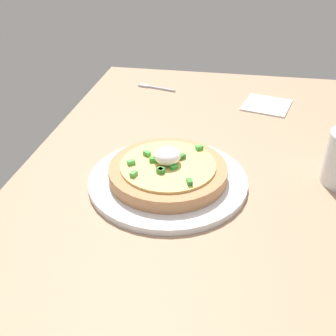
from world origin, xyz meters
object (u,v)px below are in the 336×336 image
Objects in this scene: plate at (168,180)px; fork at (154,87)px; pizza at (168,170)px; napkin at (267,105)px.

fork is at bearing -165.09° from plate.
pizza is 45.53cm from fork.
napkin is (-37.22, 18.21, -0.38)cm from plate.
plate is at bearing 42.25° from pizza.
fork is at bearing -165.10° from pizza.
pizza is 1.93× the size of fork.
napkin is (6.73, 29.92, -0.05)cm from fork.
pizza is at bearing -137.75° from plate.
plate is at bearing 119.66° from fork.
fork is 0.99× the size of napkin.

